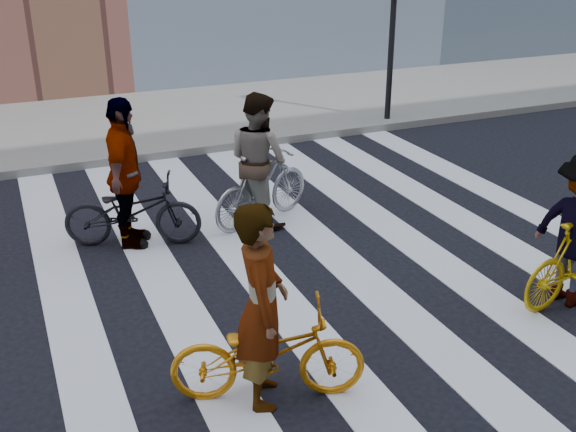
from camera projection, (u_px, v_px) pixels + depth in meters
ground at (307, 273)px, 8.18m from camera, size 100.00×100.00×0.00m
sidewalk_far at (160, 120)px, 14.47m from camera, size 100.00×5.00×0.15m
zebra_crosswalk at (307, 273)px, 8.18m from camera, size 8.25×10.00×0.01m
traffic_signal at (395, 15)px, 13.39m from camera, size 0.22×0.42×3.33m
bike_yellow_left at (268, 353)px, 5.87m from camera, size 1.81×1.13×0.90m
bike_silver_mid at (262, 187)px, 9.43m from camera, size 1.80×1.13×1.05m
bike_dark_rear at (132, 212)px, 8.76m from camera, size 1.88×1.19×0.93m
rider_left at (262, 306)px, 5.66m from camera, size 0.65×0.79×1.87m
rider_mid at (258, 160)px, 9.25m from camera, size 1.00×1.11×1.87m
rider_rear at (125, 174)px, 8.54m from camera, size 0.85×1.25×1.98m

